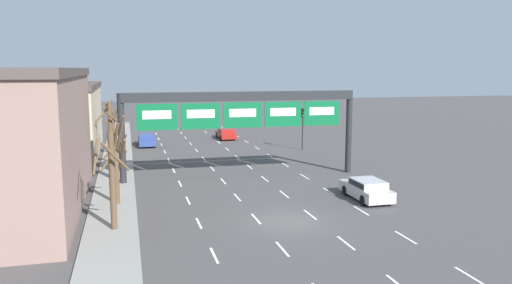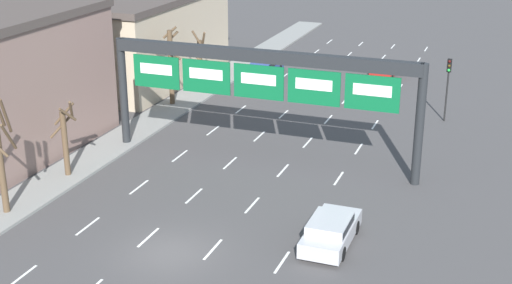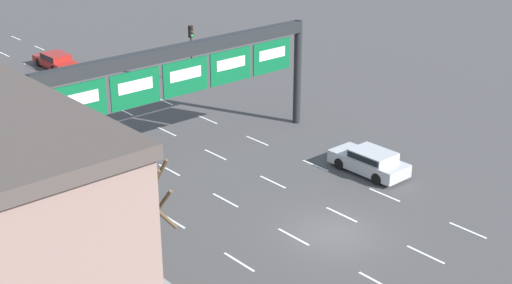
% 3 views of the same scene
% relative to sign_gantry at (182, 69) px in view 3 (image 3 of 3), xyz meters
% --- Properties ---
extents(ground_plane, '(220.00, 220.00, 0.00)m').
position_rel_sign_gantry_xyz_m(ground_plane, '(0.00, -11.68, -5.42)').
color(ground_plane, '#474444').
extents(lane_dashes, '(10.02, 67.00, 0.01)m').
position_rel_sign_gantry_xyz_m(lane_dashes, '(-0.00, 1.82, -5.41)').
color(lane_dashes, white).
rests_on(lane_dashes, ground_plane).
extents(sign_gantry, '(18.60, 0.70, 6.79)m').
position_rel_sign_gantry_xyz_m(sign_gantry, '(0.00, 0.00, 0.00)').
color(sign_gantry, '#232628').
rests_on(sign_gantry, ground_plane).
extents(car_silver, '(1.93, 4.48, 1.36)m').
position_rel_sign_gantry_xyz_m(car_silver, '(6.49, -8.34, -4.68)').
color(car_silver, '#B7B7BC').
rests_on(car_silver, ground_plane).
extents(car_red, '(1.85, 4.63, 1.26)m').
position_rel_sign_gantry_xyz_m(car_red, '(3.08, 22.30, -4.73)').
color(car_red, maroon).
rests_on(car_red, ground_plane).
extents(traffic_light_near_gantry, '(0.30, 0.35, 4.40)m').
position_rel_sign_gantry_xyz_m(traffic_light_near_gantry, '(9.28, 11.82, -2.26)').
color(traffic_light_near_gantry, black).
rests_on(traffic_light_near_gantry, ground_plane).
extents(tree_bare_second, '(1.77, 1.69, 4.42)m').
position_rel_sign_gantry_xyz_m(tree_bare_second, '(-9.39, -5.74, -3.03)').
color(tree_bare_second, brown).
rests_on(tree_bare_second, sidewalk_left).
extents(tree_bare_third, '(1.89, 1.88, 6.02)m').
position_rel_sign_gantry_xyz_m(tree_bare_third, '(-9.44, -10.95, -2.18)').
color(tree_bare_third, brown).
rests_on(tree_bare_third, sidewalk_left).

